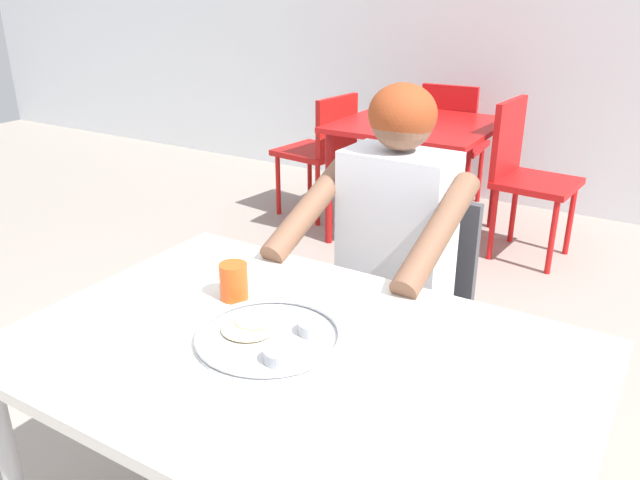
{
  "coord_description": "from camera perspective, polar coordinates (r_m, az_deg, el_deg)",
  "views": [
    {
      "loc": [
        0.74,
        -0.91,
        1.48
      ],
      "look_at": [
        -0.0,
        0.3,
        0.89
      ],
      "focal_mm": 35.21,
      "sensor_mm": 36.0,
      "label": 1
    }
  ],
  "objects": [
    {
      "name": "table_foreground",
      "position": [
        1.42,
        -2.23,
        -12.32
      ],
      "size": [
        1.25,
        0.84,
        0.74
      ],
      "color": "silver",
      "rests_on": "ground"
    },
    {
      "name": "thali_tray",
      "position": [
        1.41,
        -4.54,
        -8.64
      ],
      "size": [
        0.33,
        0.33,
        0.03
      ],
      "color": "#B7BABF",
      "rests_on": "table_foreground"
    },
    {
      "name": "drinking_cup",
      "position": [
        1.58,
        -7.85,
        -3.64
      ],
      "size": [
        0.07,
        0.07,
        0.09
      ],
      "color": "#D84C19",
      "rests_on": "table_foreground"
    },
    {
      "name": "chair_foreground",
      "position": [
        2.22,
        8.04,
        -4.83
      ],
      "size": [
        0.42,
        0.4,
        0.8
      ],
      "color": "#3F3F44",
      "rests_on": "ground"
    },
    {
      "name": "diner_foreground",
      "position": [
        1.94,
        5.81,
        -0.84
      ],
      "size": [
        0.49,
        0.55,
        1.21
      ],
      "color": "#252525",
      "rests_on": "ground"
    },
    {
      "name": "table_background_red",
      "position": [
        3.82,
        8.86,
        9.36
      ],
      "size": [
        0.89,
        0.89,
        0.71
      ],
      "color": "#B71414",
      "rests_on": "ground"
    },
    {
      "name": "chair_red_left",
      "position": [
        4.15,
        0.22,
        8.54
      ],
      "size": [
        0.48,
        0.46,
        0.82
      ],
      "color": "#B31412",
      "rests_on": "ground"
    },
    {
      "name": "chair_red_right",
      "position": [
        3.7,
        18.06,
        6.19
      ],
      "size": [
        0.45,
        0.44,
        0.88
      ],
      "color": "red",
      "rests_on": "ground"
    },
    {
      "name": "chair_red_far",
      "position": [
        4.37,
        11.87,
        9.0
      ],
      "size": [
        0.41,
        0.45,
        0.87
      ],
      "color": "#B41213",
      "rests_on": "ground"
    }
  ]
}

